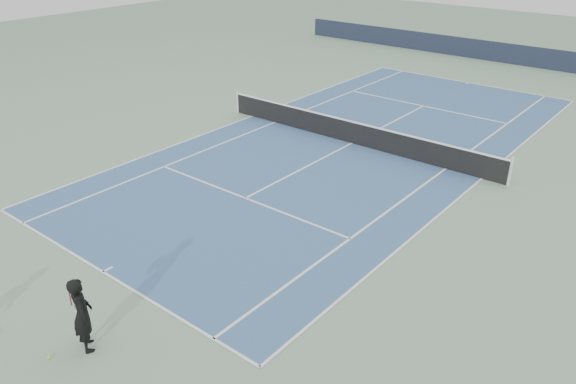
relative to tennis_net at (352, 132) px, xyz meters
The scene contains 6 objects.
ground 0.50m from the tennis_net, ahead, with size 80.00×80.00×0.00m, color gray.
court_surface 0.50m from the tennis_net, ahead, with size 10.97×23.77×0.01m, color #3A5D8A.
tennis_net is the anchor object (origin of this frame).
windscreen_far 17.89m from the tennis_net, 90.00° to the left, with size 30.00×0.25×1.20m, color black.
tennis_player 13.93m from the tennis_net, 80.96° to the right, with size 0.85×0.71×1.77m.
tennis_ball 14.62m from the tennis_net, 82.65° to the right, with size 0.07×0.07×0.07m, color #C0E22E.
Camera 1 is at (11.45, -18.35, 8.39)m, focal length 35.00 mm.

